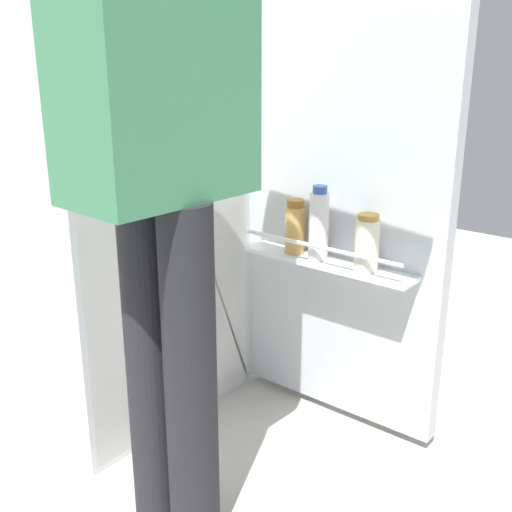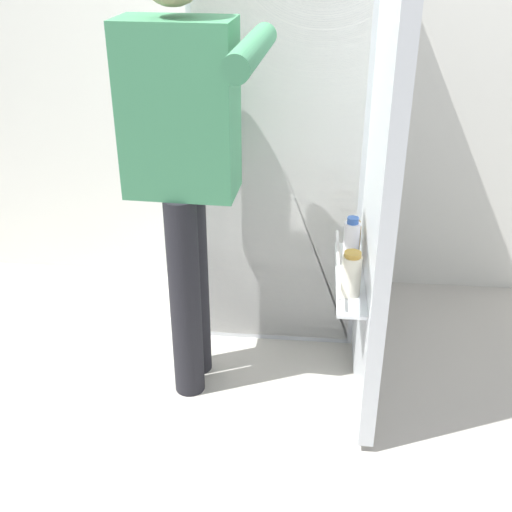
{
  "view_description": "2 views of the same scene",
  "coord_description": "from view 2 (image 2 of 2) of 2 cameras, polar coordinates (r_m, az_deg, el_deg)",
  "views": [
    {
      "loc": [
        -1.21,
        -1.03,
        1.14
      ],
      "look_at": [
        0.02,
        -0.04,
        0.62
      ],
      "focal_mm": 44.33,
      "sensor_mm": 36.0,
      "label": 1
    },
    {
      "loc": [
        0.15,
        -2.19,
        1.72
      ],
      "look_at": [
        -0.05,
        -0.1,
        0.61
      ],
      "focal_mm": 45.26,
      "sensor_mm": 36.0,
      "label": 2
    }
  ],
  "objects": [
    {
      "name": "kitchen_wall",
      "position": [
        3.11,
        2.91,
        18.64
      ],
      "size": [
        4.4,
        0.1,
        2.45
      ],
      "primitive_type": "cube",
      "color": "silver",
      "rests_on": "ground_plane"
    },
    {
      "name": "person",
      "position": [
        2.29,
        -6.34,
        9.53
      ],
      "size": [
        0.52,
        0.72,
        1.68
      ],
      "color": "black",
      "rests_on": "ground_plane"
    },
    {
      "name": "refrigerator",
      "position": [
        2.8,
        2.97,
        10.55
      ],
      "size": [
        0.75,
        1.26,
        1.78
      ],
      "color": "silver",
      "rests_on": "ground_plane"
    },
    {
      "name": "ground_plane",
      "position": [
        2.78,
        1.34,
        -10.3
      ],
      "size": [
        5.46,
        5.46,
        0.0
      ],
      "primitive_type": "plane",
      "color": "#B7B2A8"
    }
  ]
}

